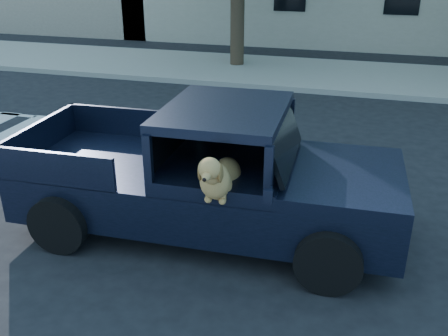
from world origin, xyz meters
name	(u,v)px	position (x,y,z in m)	size (l,w,h in m)	color
ground	(339,238)	(0.00, 0.00, 0.00)	(120.00, 120.00, 0.00)	black
far_sidewalk	(363,77)	(0.00, 9.20, 0.07)	(60.00, 4.00, 0.15)	gray
pickup_truck	(201,190)	(-1.88, -0.28, 0.61)	(5.09, 2.63, 1.80)	black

